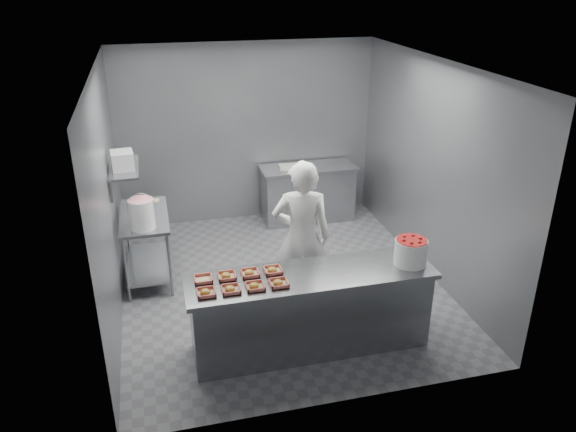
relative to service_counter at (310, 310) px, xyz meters
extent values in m
plane|color=#4C4C51|center=(0.00, 1.35, -0.45)|extent=(4.50, 4.50, 0.00)
plane|color=white|center=(0.00, 1.35, 2.35)|extent=(4.50, 4.50, 0.00)
cube|color=slate|center=(0.00, 3.60, 0.95)|extent=(4.00, 0.04, 2.80)
cube|color=slate|center=(-2.00, 1.35, 0.95)|extent=(0.04, 4.50, 2.80)
cube|color=slate|center=(2.00, 1.35, 0.95)|extent=(0.04, 4.50, 2.80)
cube|color=slate|center=(0.00, 0.00, 0.42)|extent=(2.60, 0.70, 0.05)
cube|color=slate|center=(0.00, 0.00, -0.03)|extent=(2.50, 0.64, 0.85)
cube|color=slate|center=(-1.65, 1.95, 0.43)|extent=(0.60, 1.20, 0.04)
cube|color=slate|center=(-1.65, 1.95, -0.25)|extent=(0.56, 1.15, 0.03)
cylinder|color=slate|center=(-1.91, 1.39, -0.01)|extent=(0.04, 0.04, 0.88)
cylinder|color=slate|center=(-1.39, 1.39, -0.01)|extent=(0.04, 0.04, 0.88)
cylinder|color=slate|center=(-1.91, 2.51, -0.01)|extent=(0.04, 0.04, 0.88)
cylinder|color=slate|center=(-1.39, 2.51, -0.01)|extent=(0.04, 0.04, 0.88)
cube|color=slate|center=(0.90, 3.25, 0.42)|extent=(1.50, 0.60, 0.05)
cube|color=slate|center=(0.90, 3.25, -0.03)|extent=(1.44, 0.55, 0.85)
cube|color=slate|center=(-1.82, 1.95, 1.10)|extent=(0.35, 0.90, 0.03)
cube|color=tan|center=(-1.09, -0.13, 0.47)|extent=(0.18, 0.18, 0.04)
cube|color=white|center=(-1.05, -0.12, 0.46)|extent=(0.10, 0.06, 0.00)
ellipsoid|color=gold|center=(-1.10, -0.13, 0.48)|extent=(0.10, 0.10, 0.05)
cube|color=tan|center=(-0.85, -0.13, 0.47)|extent=(0.18, 0.18, 0.04)
cube|color=white|center=(-0.81, -0.12, 0.46)|extent=(0.10, 0.06, 0.00)
ellipsoid|color=gold|center=(-0.86, -0.13, 0.48)|extent=(0.10, 0.10, 0.05)
cube|color=tan|center=(-0.61, -0.13, 0.47)|extent=(0.18, 0.18, 0.04)
cube|color=white|center=(-0.57, -0.12, 0.46)|extent=(0.10, 0.06, 0.00)
ellipsoid|color=gold|center=(-0.62, -0.13, 0.48)|extent=(0.10, 0.10, 0.05)
cube|color=tan|center=(-0.37, -0.13, 0.47)|extent=(0.18, 0.18, 0.04)
cube|color=white|center=(-0.33, -0.12, 0.46)|extent=(0.10, 0.06, 0.00)
ellipsoid|color=gold|center=(-0.38, -0.13, 0.48)|extent=(0.10, 0.10, 0.05)
cube|color=tan|center=(-1.09, 0.13, 0.47)|extent=(0.18, 0.18, 0.04)
cube|color=white|center=(-1.05, 0.15, 0.46)|extent=(0.10, 0.06, 0.00)
cube|color=tan|center=(-0.85, 0.13, 0.47)|extent=(0.18, 0.18, 0.04)
cube|color=white|center=(-0.81, 0.15, 0.46)|extent=(0.10, 0.06, 0.00)
ellipsoid|color=gold|center=(-0.86, 0.13, 0.48)|extent=(0.10, 0.10, 0.05)
cube|color=tan|center=(-0.61, 0.13, 0.47)|extent=(0.18, 0.18, 0.04)
cube|color=white|center=(-0.57, 0.15, 0.46)|extent=(0.10, 0.06, 0.00)
ellipsoid|color=gold|center=(-0.62, 0.13, 0.48)|extent=(0.10, 0.10, 0.05)
cube|color=tan|center=(-0.37, 0.13, 0.47)|extent=(0.18, 0.18, 0.04)
cube|color=white|center=(-0.33, 0.15, 0.46)|extent=(0.10, 0.06, 0.00)
ellipsoid|color=gold|center=(-0.38, 0.13, 0.48)|extent=(0.10, 0.10, 0.05)
imported|color=white|center=(0.11, 0.78, 0.48)|extent=(0.76, 0.58, 1.86)
cylinder|color=silver|center=(1.08, -0.05, 0.58)|extent=(0.34, 0.34, 0.28)
cylinder|color=red|center=(1.08, -0.05, 0.71)|extent=(0.32, 0.32, 0.04)
cylinder|color=silver|center=(-1.66, 1.55, 0.63)|extent=(0.30, 0.30, 0.37)
cylinder|color=pink|center=(-1.66, 1.55, 0.82)|extent=(0.27, 0.27, 0.02)
torus|color=slate|center=(-1.66, 1.55, 0.75)|extent=(0.31, 0.01, 0.31)
cylinder|color=silver|center=(-1.69, 2.25, 0.46)|extent=(0.29, 0.29, 0.02)
cube|color=#CCB28C|center=(-1.51, 2.39, 0.46)|extent=(0.15, 0.14, 0.02)
cube|color=gray|center=(-1.82, 1.86, 1.22)|extent=(0.28, 0.31, 0.22)
cube|color=silver|center=(0.59, 3.25, 0.47)|extent=(0.33, 0.26, 0.05)
camera|label=1|loc=(-1.45, -4.82, 3.35)|focal=35.00mm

